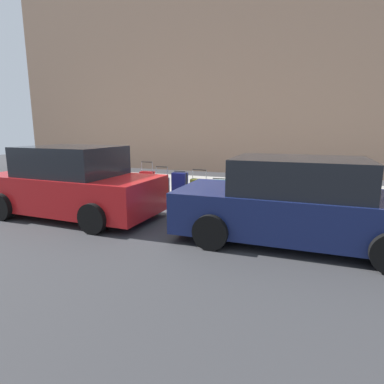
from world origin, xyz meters
The scene contains 16 objects.
ground_plane centered at (0.00, 0.00, 0.00)m, with size 40.00×40.00×0.00m, color #333335.
sidewalk_curb centered at (0.00, -2.50, 0.07)m, with size 18.00×5.00×0.14m, color #9E9B93.
building_facade_sidewalk_side centered at (0.00, -8.89, 5.91)m, with size 24.00×3.00×11.81m, color #9E7A60.
suitcase_red_0 centered at (-3.42, -0.57, 0.47)m, with size 0.43×0.26×0.71m.
suitcase_maroon_1 centered at (-2.86, -0.44, 0.51)m, with size 0.43×0.23×1.05m.
suitcase_black_2 centered at (-2.32, -0.50, 0.44)m, with size 0.41×0.29×0.81m.
suitcase_teal_3 centered at (-1.75, -0.47, 0.45)m, with size 0.50×0.24×0.68m.
suitcase_olive_4 centered at (-1.14, -0.49, 0.45)m, with size 0.48×0.27×0.89m.
suitcase_navy_5 centered at (-0.57, -0.47, 0.53)m, with size 0.41×0.26×0.83m.
suitcase_silver_6 centered at (-0.03, -0.44, 0.45)m, with size 0.42×0.23×0.94m.
suitcase_red_7 centered at (0.51, -0.56, 0.51)m, with size 0.41×0.25×1.04m.
fire_hydrant centered at (1.28, -0.50, 0.58)m, with size 0.39×0.21×0.84m.
bollard_post centered at (1.80, -0.35, 0.58)m, with size 0.14×0.14×0.87m, color #333338.
parking_meter centered at (-4.57, -0.75, 0.97)m, with size 0.12×0.09×1.27m.
parked_car_navy_0 centered at (-3.77, 1.51, 0.75)m, with size 4.51×2.10×1.59m.
parked_car_red_1 centered at (1.41, 1.51, 0.79)m, with size 4.29×2.15×1.70m.
Camera 1 is at (-3.95, 7.55, 2.11)m, focal length 29.57 mm.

